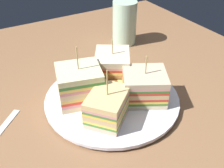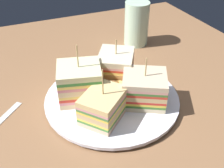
{
  "view_description": "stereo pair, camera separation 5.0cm",
  "coord_description": "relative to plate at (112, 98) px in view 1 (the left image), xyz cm",
  "views": [
    {
      "loc": [
        -35.02,
        20.54,
        33.09
      ],
      "look_at": [
        0.0,
        0.0,
        4.23
      ],
      "focal_mm": 42.25,
      "sensor_mm": 36.0,
      "label": 1
    },
    {
      "loc": [
        -37.27,
        16.1,
        33.09
      ],
      "look_at": [
        0.0,
        0.0,
        4.23
      ],
      "focal_mm": 42.25,
      "sensor_mm": 36.0,
      "label": 2
    }
  ],
  "objects": [
    {
      "name": "sandwich_wedge_1",
      "position": [
        -3.44,
        -4.95,
        3.31
      ],
      "size": [
        10.23,
        10.51,
        9.3
      ],
      "rotation": [
        0.0,
        0.0,
        7.35
      ],
      "color": "beige",
      "rests_on": "plate"
    },
    {
      "name": "sandwich_wedge_0",
      "position": [
        -4.78,
        3.67,
        3.06
      ],
      "size": [
        9.69,
        9.94,
        9.91
      ],
      "rotation": [
        0.0,
        0.0,
        5.41
      ],
      "color": "beige",
      "rests_on": "plate"
    },
    {
      "name": "sandwich_wedge_2",
      "position": [
        5.17,
        -3.1,
        3.55
      ],
      "size": [
        10.42,
        10.06,
        9.26
      ],
      "rotation": [
        0.0,
        0.0,
        8.87
      ],
      "color": "#E0BD86",
      "rests_on": "plate"
    },
    {
      "name": "drinking_glass",
      "position": [
        20.81,
        -16.07,
        4.12
      ],
      "size": [
        6.39,
        6.39,
        11.47
      ],
      "color": "silver",
      "rests_on": "ground_plane"
    },
    {
      "name": "chip_pile",
      "position": [
        0.34,
        -0.23,
        2.07
      ],
      "size": [
        8.1,
        7.69,
        3.63
      ],
      "color": "#DAB464",
      "rests_on": "plate"
    },
    {
      "name": "sandwich_wedge_3",
      "position": [
        2.36,
        5.55,
        3.89
      ],
      "size": [
        9.12,
        9.62,
        11.23
      ],
      "rotation": [
        0.0,
        0.0,
        10.73
      ],
      "color": "beige",
      "rests_on": "plate"
    },
    {
      "name": "ground_plane",
      "position": [
        0.0,
        0.0,
        -1.65
      ],
      "size": [
        95.09,
        86.5,
        1.8
      ],
      "primitive_type": "cube",
      "color": "brown"
    },
    {
      "name": "plate",
      "position": [
        0.0,
        0.0,
        0.0
      ],
      "size": [
        26.11,
        26.11,
        1.23
      ],
      "color": "white",
      "rests_on": "ground_plane"
    }
  ]
}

